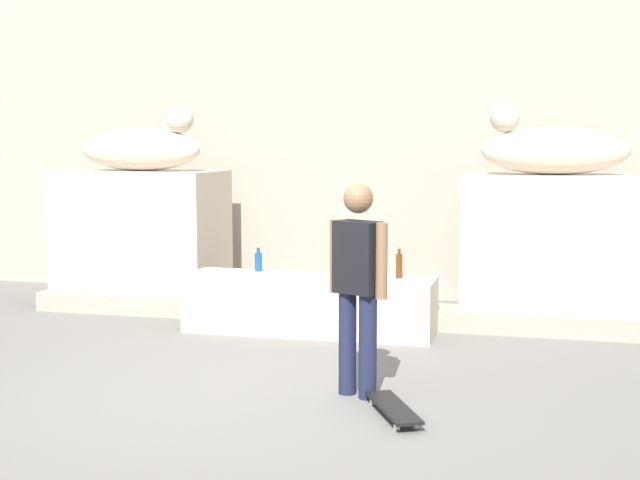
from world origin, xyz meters
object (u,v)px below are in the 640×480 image
Objects in this scene: statue_reclining_left at (143,148)px; statue_reclining_right at (552,149)px; skater at (358,280)px; bottle_brown at (399,265)px; bottle_blue at (258,261)px; skateboard at (393,408)px.

statue_reclining_left is 0.98× the size of statue_reclining_right.
skater is 2.22m from bottle_brown.
skateboard is at bearing -54.94° from bottle_blue.
skater is 1.03m from skateboard.
statue_reclining_left is at bearing 162.09° from bottle_brown.
bottle_brown is at bearing 25.65° from statue_reclining_right.
bottle_blue is at bearing 150.18° from skater.
statue_reclining_left reaches higher than bottle_blue.
skater is at bearing -39.82° from statue_reclining_left.
skateboard is 2.98× the size of bottle_blue.
bottle_blue is at bearing 7.66° from statue_reclining_right.
statue_reclining_left is 4.80m from skater.
statue_reclining_left and statue_reclining_right have the same top height.
statue_reclining_right is at bearing 4.53° from statue_reclining_left.
skater is at bearing -55.77° from bottle_blue.
statue_reclining_left is at bearing -162.10° from skateboard.
skater is at bearing 55.94° from statue_reclining_right.
statue_reclining_right reaches higher than skateboard.
skater is 5.24× the size of bottle_brown.
statue_reclining_left is at bearing 161.57° from skater.
skateboard is 3.42m from bottle_blue.
bottle_blue is (-3.03, -0.97, -1.20)m from statue_reclining_right.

